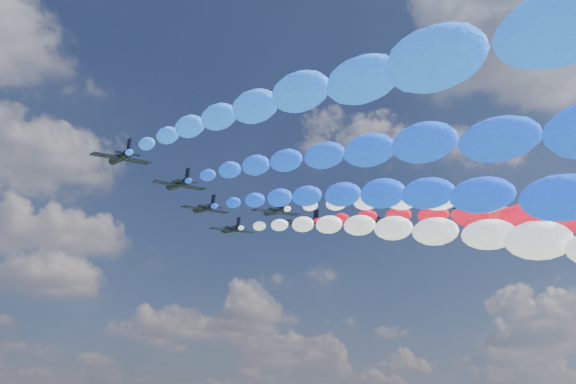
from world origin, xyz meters
TOP-DOWN VIEW (x-y plane):
  - jet_0 at (-35.11, -5.01)m, footprint 9.65×13.01m
  - trail_0 at (-35.11, -68.68)m, footprint 5.57×122.46m
  - jet_1 at (-22.26, 3.61)m, footprint 9.54×12.94m
  - trail_1 at (-22.26, -60.05)m, footprint 5.57×122.46m
  - jet_2 at (-12.47, 15.68)m, footprint 9.55×12.94m
  - trail_2 at (-12.47, -47.98)m, footprint 5.57×122.46m
  - jet_3 at (0.68, 10.85)m, footprint 10.16×13.37m
  - trail_3 at (0.68, -52.82)m, footprint 5.57×122.46m
  - jet_4 at (-1.26, 28.05)m, footprint 9.84×13.15m
  - trail_4 at (-1.26, -35.61)m, footprint 5.57×122.46m
  - jet_5 at (10.05, 15.35)m, footprint 10.08×13.32m
  - trail_5 at (10.05, -48.31)m, footprint 5.57×122.46m
  - jet_6 at (24.02, 6.17)m, footprint 9.56×12.95m
  - jet_7 at (35.23, -7.99)m, footprint 10.06×13.31m

SIDE VIEW (x-z plane):
  - trail_0 at x=-35.11m, z-range 55.30..92.59m
  - trail_1 at x=-22.26m, z-range 55.30..92.59m
  - trail_2 at x=-12.47m, z-range 55.30..92.59m
  - trail_3 at x=0.68m, z-range 55.30..92.59m
  - trail_4 at x=-1.26m, z-range 55.30..92.59m
  - trail_5 at x=10.05m, z-range 55.30..92.59m
  - jet_0 at x=-35.11m, z-range 88.29..93.07m
  - jet_1 at x=-22.26m, z-range 88.29..93.07m
  - jet_2 at x=-12.47m, z-range 88.29..93.07m
  - jet_3 at x=0.68m, z-range 88.29..93.07m
  - jet_4 at x=-1.26m, z-range 88.29..93.07m
  - jet_5 at x=10.05m, z-range 88.29..93.07m
  - jet_6 at x=24.02m, z-range 88.29..93.07m
  - jet_7 at x=35.23m, z-range 88.29..93.07m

